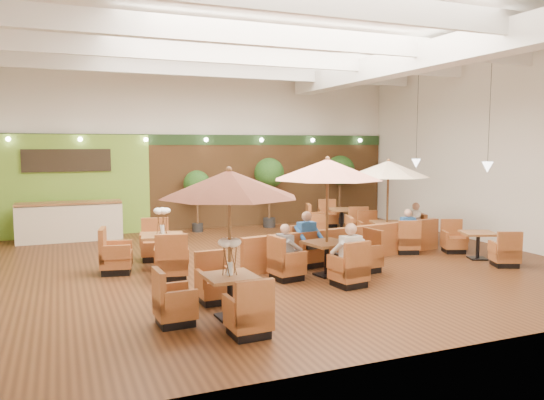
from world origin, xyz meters
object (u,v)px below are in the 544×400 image
table_4 (478,246)px  topiary_1 (269,176)px  diner_4 (414,219)px  table_0 (226,211)px  service_counter (70,222)px  table_2 (388,187)px  table_5 (334,221)px  table_1 (327,195)px  topiary_0 (197,186)px  diner_1 (308,234)px  diner_0 (349,249)px  booth_divider (350,244)px  topiary_2 (340,173)px  table_3 (150,251)px  diner_3 (407,226)px  diner_2 (287,246)px

table_4 → topiary_1: (-2.98, 6.80, 1.47)m
diner_4 → table_0: bearing=147.6°
service_counter → table_2: size_ratio=1.17×
table_2 → table_5: bearing=109.3°
table_1 → table_5: size_ratio=0.98×
table_0 → topiary_0: table_0 is taller
diner_4 → table_2: bearing=116.3°
diner_1 → diner_4: diner_1 is taller
table_2 → diner_0: size_ratio=3.01×
topiary_0 → topiary_1: size_ratio=0.84×
table_2 → table_4: size_ratio=1.03×
booth_divider → table_4: (3.08, -1.05, -0.09)m
table_0 → diner_1: size_ratio=2.96×
table_0 → booth_divider: bearing=33.4°
topiary_2 → diner_4: topiary_2 is taller
table_0 → table_3: (-0.63, 3.89, -1.35)m
table_2 → table_4: table_2 is taller
booth_divider → topiary_0: topiary_0 is taller
diner_3 → diner_4: 1.29m
diner_0 → table_3: bearing=138.5°
service_counter → table_4: 11.58m
table_2 → diner_1: (-3.11, -1.31, -0.93)m
table_0 → table_2: bearing=31.9°
table_2 → table_5: size_ratio=0.96×
table_0 → topiary_0: 8.99m
table_1 → diner_3: (3.11, 1.37, -1.06)m
table_5 → diner_0: bearing=-98.3°
table_5 → topiary_0: bearing=176.8°
topiary_2 → diner_4: bearing=-91.8°
table_3 → diner_4: 7.57m
table_4 → topiary_2: 6.97m
table_2 → diner_3: 1.34m
topiary_2 → diner_4: 4.74m
topiary_1 → table_5: bearing=-44.3°
topiary_1 → service_counter: bearing=-178.2°
diner_3 → topiary_2: bearing=89.6°
table_5 → topiary_1: 2.77m
table_1 → table_2: size_ratio=1.03×
table_3 → topiary_1: 7.08m
diner_0 → diner_3: 3.89m
diner_1 → table_1: bearing=84.4°
topiary_1 → diner_3: bearing=-72.5°
table_0 → diner_4: size_ratio=3.29×
table_2 → topiary_2: 4.73m
topiary_0 → topiary_2: size_ratio=0.82×
diner_0 → table_2: bearing=44.2°
table_3 → topiary_1: topiary_1 is taller
booth_divider → diner_2: bearing=-162.0°
diner_2 → service_counter: bearing=-162.0°
diner_2 → table_4: bearing=76.8°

